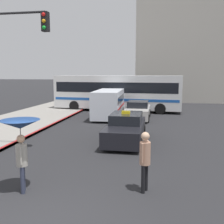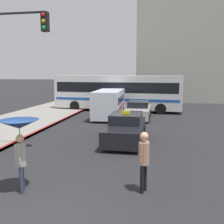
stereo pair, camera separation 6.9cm
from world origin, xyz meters
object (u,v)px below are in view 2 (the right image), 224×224
at_px(city_bus, 118,91).
at_px(traffic_light, 11,55).
at_px(sedan_red, 138,111).
at_px(taxi, 126,128).
at_px(pedestrian_with_umbrella, 19,133).
at_px(ambulance_van, 109,102).
at_px(pedestrian_man, 144,156).

xyz_separation_m(city_bus, traffic_light, (-2.44, -14.14, 2.48)).
bearing_deg(traffic_light, sedan_red, 64.19).
bearing_deg(taxi, pedestrian_with_umbrella, 70.57).
bearing_deg(ambulance_van, taxi, 104.91).
bearing_deg(city_bus, ambulance_van, 4.77).
height_order(sedan_red, ambulance_van, ambulance_van).
bearing_deg(pedestrian_with_umbrella, ambulance_van, -23.15).
bearing_deg(pedestrian_with_umbrella, taxi, -42.47).
height_order(city_bus, traffic_light, traffic_light).
bearing_deg(city_bus, sedan_red, 33.96).
xyz_separation_m(pedestrian_with_umbrella, pedestrian_man, (3.61, 0.66, -0.70)).
bearing_deg(city_bus, pedestrian_man, 16.82).
bearing_deg(ambulance_van, traffic_light, 73.98).
height_order(sedan_red, pedestrian_man, pedestrian_man).
relative_size(sedan_red, pedestrian_with_umbrella, 1.97).
distance_m(taxi, city_bus, 11.64).
xyz_separation_m(sedan_red, pedestrian_man, (1.21, -12.99, 0.47)).
relative_size(ambulance_van, city_bus, 0.46).
xyz_separation_m(taxi, city_bus, (-2.25, 11.36, 1.19)).
relative_size(taxi, pedestrian_with_umbrella, 2.13).
distance_m(city_bus, pedestrian_man, 17.63).
height_order(sedan_red, city_bus, city_bus).
distance_m(sedan_red, ambulance_van, 2.45).
relative_size(city_bus, traffic_light, 1.92).
bearing_deg(taxi, city_bus, -78.78).
distance_m(ambulance_van, city_bus, 4.14).
xyz_separation_m(ambulance_van, city_bus, (0.03, 4.09, 0.63)).
distance_m(ambulance_van, traffic_light, 10.79).
bearing_deg(pedestrian_man, city_bus, -148.00).
distance_m(sedan_red, city_bus, 5.01).
bearing_deg(sedan_red, pedestrian_man, 95.32).
distance_m(taxi, traffic_light, 6.58).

